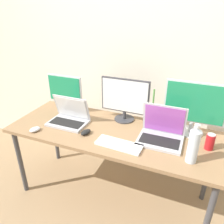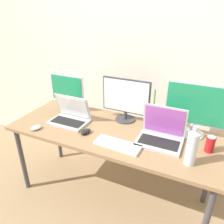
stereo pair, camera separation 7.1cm
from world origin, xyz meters
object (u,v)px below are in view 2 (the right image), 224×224
(laptop_secondary, at_px, (161,134))
(bamboo_vase, at_px, (153,118))
(keyboard_main, at_px, (118,145))
(mouse_by_keyboard, at_px, (36,128))
(laptop_silver, at_px, (70,116))
(soda_can_near_keyboard, at_px, (210,144))
(monitor_center, at_px, (126,99))
(mouse_by_laptop, at_px, (86,132))
(work_desk, at_px, (112,137))
(monitor_left, at_px, (67,92))
(monitor_right, at_px, (195,108))
(water_bottle, at_px, (192,147))

(laptop_secondary, relative_size, bamboo_vase, 1.02)
(keyboard_main, xyz_separation_m, mouse_by_keyboard, (-0.74, -0.07, 0.01))
(laptop_silver, distance_m, soda_can_near_keyboard, 1.19)
(monitor_center, height_order, mouse_by_laptop, monitor_center)
(laptop_secondary, relative_size, mouse_by_laptop, 3.40)
(soda_can_near_keyboard, height_order, bamboo_vase, bamboo_vase)
(work_desk, relative_size, laptop_silver, 5.22)
(monitor_left, distance_m, mouse_by_laptop, 0.57)
(mouse_by_laptop, bearing_deg, laptop_silver, 169.75)
(monitor_center, bearing_deg, monitor_right, -0.80)
(monitor_center, bearing_deg, laptop_secondary, -28.32)
(monitor_right, bearing_deg, water_bottle, -84.89)
(laptop_secondary, height_order, mouse_by_keyboard, laptop_secondary)
(mouse_by_keyboard, bearing_deg, work_desk, 40.53)
(mouse_by_laptop, relative_size, soda_can_near_keyboard, 0.81)
(laptop_silver, height_order, keyboard_main, laptop_silver)
(mouse_by_keyboard, xyz_separation_m, water_bottle, (1.27, 0.09, 0.12))
(monitor_center, distance_m, water_bottle, 0.75)
(monitor_left, distance_m, mouse_by_keyboard, 0.50)
(laptop_secondary, bearing_deg, keyboard_main, -142.94)
(monitor_left, xyz_separation_m, monitor_center, (0.62, 0.02, 0.02))
(soda_can_near_keyboard, distance_m, bamboo_vase, 0.53)
(bamboo_vase, bearing_deg, soda_can_near_keyboard, -22.64)
(bamboo_vase, bearing_deg, monitor_center, -179.17)
(laptop_silver, bearing_deg, bamboo_vase, 19.32)
(monitor_right, bearing_deg, laptop_silver, -167.26)
(monitor_left, height_order, laptop_secondary, monitor_left)
(laptop_secondary, bearing_deg, monitor_right, 43.71)
(mouse_by_laptop, bearing_deg, keyboard_main, 8.31)
(monitor_center, relative_size, mouse_by_laptop, 4.40)
(mouse_by_keyboard, height_order, mouse_by_laptop, mouse_by_laptop)
(monitor_left, xyz_separation_m, mouse_by_laptop, (0.41, -0.35, -0.17))
(water_bottle, relative_size, bamboo_vase, 0.86)
(work_desk, relative_size, laptop_secondary, 5.21)
(monitor_right, relative_size, keyboard_main, 1.33)
(bamboo_vase, bearing_deg, keyboard_main, -109.96)
(monitor_left, relative_size, monitor_right, 0.77)
(work_desk, height_order, monitor_center, monitor_center)
(water_bottle, bearing_deg, mouse_by_keyboard, -176.14)
(monitor_left, height_order, mouse_by_keyboard, monitor_left)
(monitor_right, relative_size, water_bottle, 1.66)
(mouse_by_laptop, distance_m, bamboo_vase, 0.60)
(keyboard_main, bearing_deg, monitor_right, 43.05)
(laptop_silver, height_order, mouse_by_laptop, laptop_silver)
(soda_can_near_keyboard, xyz_separation_m, bamboo_vase, (-0.49, 0.20, 0.01))
(monitor_center, height_order, laptop_secondary, monitor_center)
(monitor_center, height_order, laptop_silver, monitor_center)
(laptop_secondary, distance_m, soda_can_near_keyboard, 0.36)
(keyboard_main, relative_size, bamboo_vase, 1.06)
(monitor_left, relative_size, soda_can_near_keyboard, 2.95)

